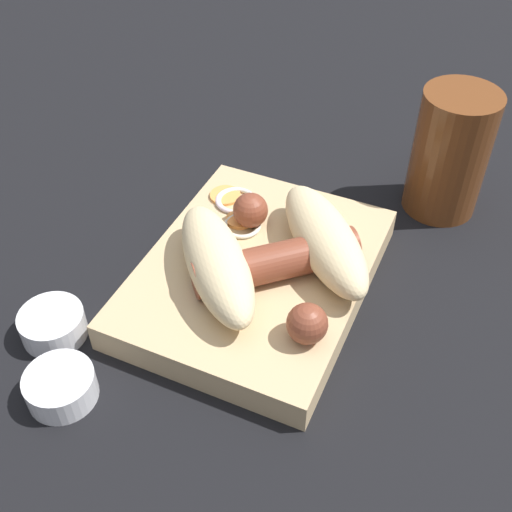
# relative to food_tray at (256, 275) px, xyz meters

# --- Properties ---
(ground_plane) EXTENTS (3.00, 3.00, 0.00)m
(ground_plane) POSITION_rel_food_tray_xyz_m (0.00, 0.00, -0.01)
(ground_plane) COLOR black
(food_tray) EXTENTS (0.25, 0.19, 0.03)m
(food_tray) POSITION_rel_food_tray_xyz_m (0.00, 0.00, 0.00)
(food_tray) COLOR tan
(food_tray) RESTS_ON ground_plane
(bread_roll) EXTENTS (0.21, 0.21, 0.04)m
(bread_roll) POSITION_rel_food_tray_xyz_m (0.00, 0.02, 0.04)
(bread_roll) COLOR beige
(bread_roll) RESTS_ON food_tray
(sausage) EXTENTS (0.14, 0.13, 0.03)m
(sausage) POSITION_rel_food_tray_xyz_m (0.01, 0.02, 0.03)
(sausage) COLOR brown
(sausage) RESTS_ON food_tray
(pickled_veggies) EXTENTS (0.07, 0.07, 0.00)m
(pickled_veggies) POSITION_rel_food_tray_xyz_m (-0.06, -0.05, 0.02)
(pickled_veggies) COLOR #F99E4C
(pickled_veggies) RESTS_ON food_tray
(condiment_cup_near) EXTENTS (0.06, 0.06, 0.02)m
(condiment_cup_near) POSITION_rel_food_tray_xyz_m (0.12, -0.13, -0.00)
(condiment_cup_near) COLOR white
(condiment_cup_near) RESTS_ON ground_plane
(condiment_cup_far) EXTENTS (0.06, 0.06, 0.02)m
(condiment_cup_far) POSITION_rel_food_tray_xyz_m (0.17, -0.09, -0.00)
(condiment_cup_far) COLOR white
(condiment_cup_far) RESTS_ON ground_plane
(drink_glass) EXTENTS (0.08, 0.08, 0.13)m
(drink_glass) POSITION_rel_food_tray_xyz_m (-0.19, 0.13, 0.05)
(drink_glass) COLOR brown
(drink_glass) RESTS_ON ground_plane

